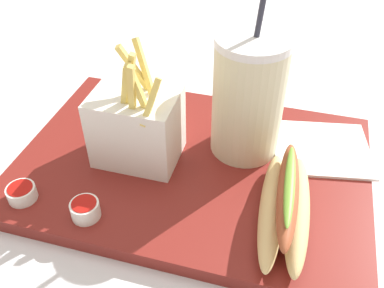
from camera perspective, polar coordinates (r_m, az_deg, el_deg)
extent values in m
cube|color=silver|center=(0.60, 0.00, -4.39)|extent=(2.40, 2.40, 0.02)
cube|color=maroon|center=(0.59, 0.00, -2.99)|extent=(0.47, 0.33, 0.02)
cylinder|color=beige|center=(0.56, 7.51, 5.86)|extent=(0.09, 0.09, 0.16)
cylinder|color=white|center=(0.52, 8.31, 13.53)|extent=(0.09, 0.09, 0.01)
cube|color=white|center=(0.56, -7.38, 2.29)|extent=(0.11, 0.08, 0.10)
cube|color=#E5C660|center=(0.53, -7.41, 9.53)|extent=(0.04, 0.03, 0.08)
cube|color=#E5C660|center=(0.51, -8.37, 7.70)|extent=(0.03, 0.02, 0.09)
cube|color=#E5C660|center=(0.50, -7.01, 6.71)|extent=(0.02, 0.02, 0.09)
cube|color=#E5C660|center=(0.52, -8.95, 6.88)|extent=(0.02, 0.01, 0.07)
cube|color=#E5C660|center=(0.50, -5.54, 5.57)|extent=(0.02, 0.03, 0.06)
cube|color=#E5C660|center=(0.53, -6.27, 9.74)|extent=(0.04, 0.03, 0.08)
cube|color=#E5C660|center=(0.50, -8.02, 6.32)|extent=(0.02, 0.02, 0.09)
ellipsoid|color=#DBB775|center=(0.51, 13.88, -8.75)|extent=(0.04, 0.18, 0.04)
ellipsoid|color=#DBB775|center=(0.51, 10.65, -8.33)|extent=(0.04, 0.18, 0.04)
ellipsoid|color=#994728|center=(0.49, 12.73, -6.30)|extent=(0.03, 0.17, 0.02)
ellipsoid|color=#6B9E33|center=(0.48, 12.96, -5.22)|extent=(0.02, 0.13, 0.01)
cylinder|color=white|center=(0.52, -14.10, -8.53)|extent=(0.03, 0.03, 0.02)
cylinder|color=#B2140F|center=(0.51, -14.25, -7.89)|extent=(0.03, 0.03, 0.01)
cylinder|color=white|center=(0.57, -21.84, -6.13)|extent=(0.04, 0.04, 0.02)
cylinder|color=#B2140F|center=(0.56, -22.01, -5.64)|extent=(0.03, 0.03, 0.01)
cube|color=white|center=(0.62, 16.95, -0.56)|extent=(0.15, 0.14, 0.00)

